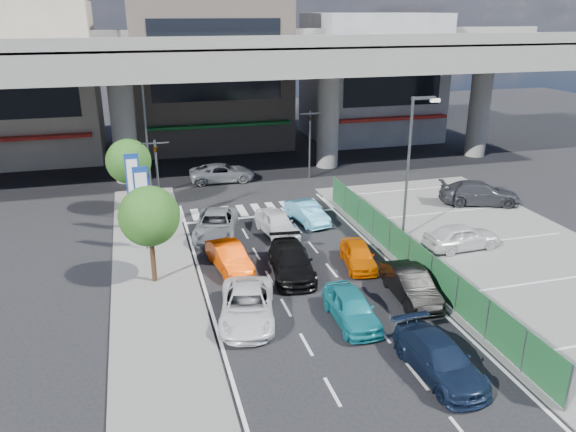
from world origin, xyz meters
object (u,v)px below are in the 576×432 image
object	(u,v)px
signboard_near	(142,197)
signboard_far	(133,182)
traffic_light_left	(156,161)
parked_sedan_dgrey	(479,193)
parked_sedan_white	(462,236)
crossing_wagon_silver	(222,173)
wagon_silver_front_left	(216,225)
sedan_black_mid	(291,261)
taxi_orange_left	(229,257)
tree_far	(129,162)
minivan_navy_back	(440,359)
kei_truck_front_right	(307,213)
street_lamp_right	(412,156)
street_lamp_left	(148,128)
traffic_cone	(414,251)
hatch_black_mid_right	(411,285)
taxi_teal_mid	(352,307)
taxi_orange_right	(358,255)
sedan_white_mid_left	(247,306)
sedan_white_front_mid	(277,223)
tree_near	(149,216)
traffic_light_right	(310,128)

from	to	relation	value
signboard_near	signboard_far	distance (m)	3.03
traffic_light_left	parked_sedan_dgrey	size ratio (longest dim) A/B	1.00
parked_sedan_dgrey	signboard_near	bearing A→B (deg)	114.00
parked_sedan_white	crossing_wagon_silver	bearing A→B (deg)	30.10
parked_sedan_white	wagon_silver_front_left	bearing A→B (deg)	63.85
traffic_light_left	sedan_black_mid	size ratio (longest dim) A/B	1.09
taxi_orange_left	parked_sedan_dgrey	xyz separation A→B (m)	(17.80, 5.36, 0.17)
tree_far	minivan_navy_back	world-z (taller)	tree_far
traffic_light_left	parked_sedan_dgrey	bearing A→B (deg)	-5.75
tree_far	parked_sedan_dgrey	size ratio (longest dim) A/B	0.92
traffic_light_left	kei_truck_front_right	xyz separation A→B (m)	(8.63, -2.19, -3.31)
taxi_orange_left	kei_truck_front_right	size ratio (longest dim) A/B	1.03
street_lamp_right	wagon_silver_front_left	xyz separation A→B (m)	(-10.45, 3.10, -4.08)
street_lamp_left	crossing_wagon_silver	xyz separation A→B (m)	(5.19, 1.88, -4.09)
tree_far	traffic_cone	xyz separation A→B (m)	(14.07, -11.19, -3.01)
hatch_black_mid_right	taxi_teal_mid	bearing A→B (deg)	-156.84
wagon_silver_front_left	traffic_cone	distance (m)	11.17
tree_far	kei_truck_front_right	xyz separation A→B (m)	(10.23, -4.69, -2.76)
tree_far	taxi_teal_mid	size ratio (longest dim) A/B	1.21
parked_sedan_dgrey	traffic_cone	world-z (taller)	parked_sedan_dgrey
taxi_orange_right	traffic_cone	world-z (taller)	taxi_orange_right
taxi_orange_left	taxi_orange_right	world-z (taller)	taxi_orange_left
taxi_orange_right	crossing_wagon_silver	size ratio (longest dim) A/B	0.73
sedan_white_mid_left	kei_truck_front_right	size ratio (longest dim) A/B	1.25
taxi_teal_mid	hatch_black_mid_right	size ratio (longest dim) A/B	0.95
signboard_far	wagon_silver_front_left	world-z (taller)	signboard_far
sedan_white_mid_left	taxi_orange_left	xyz separation A→B (m)	(0.13, 5.10, -0.02)
street_lamp_right	kei_truck_front_right	world-z (taller)	street_lamp_right
taxi_orange_left	sedan_black_mid	size ratio (longest dim) A/B	0.82
street_lamp_right	signboard_near	world-z (taller)	street_lamp_right
minivan_navy_back	sedan_white_front_mid	bearing A→B (deg)	95.56
street_lamp_left	signboard_near	distance (m)	10.19
tree_near	tree_far	distance (m)	10.53
taxi_teal_mid	taxi_orange_left	distance (m)	7.58
signboard_far	taxi_orange_right	xyz separation A→B (m)	(10.67, -7.86, -2.46)
tree_far	taxi_orange_left	distance (m)	11.26
sedan_black_mid	signboard_far	bearing A→B (deg)	139.36
tree_far	taxi_teal_mid	world-z (taller)	tree_far
taxi_orange_right	parked_sedan_white	world-z (taller)	parked_sedan_white
tree_far	signboard_near	bearing A→B (deg)	-84.73
street_lamp_left	sedan_black_mid	size ratio (longest dim) A/B	1.68
sedan_white_mid_left	parked_sedan_white	distance (m)	13.34
taxi_teal_mid	hatch_black_mid_right	xyz separation A→B (m)	(3.30, 1.16, 0.02)
taxi_orange_right	kei_truck_front_right	xyz separation A→B (m)	(-0.64, 6.68, 0.02)
traffic_light_left	street_lamp_left	bearing A→B (deg)	91.20
signboard_far	sedan_black_mid	xyz separation A→B (m)	(7.15, -7.84, -2.37)
taxi_teal_mid	kei_truck_front_right	xyz separation A→B (m)	(1.71, 11.68, -0.05)
street_lamp_right	taxi_orange_left	distance (m)	11.35
traffic_light_right	sedan_white_mid_left	world-z (taller)	traffic_light_right
taxi_orange_right	parked_sedan_dgrey	size ratio (longest dim) A/B	0.69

